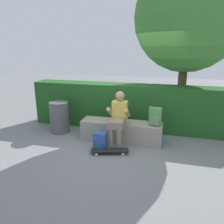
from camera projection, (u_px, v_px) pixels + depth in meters
ground_plane at (117, 147)px, 5.04m from camera, size 24.00×24.00×0.00m
bench_main at (121, 131)px, 5.33m from camera, size 1.93×0.49×0.47m
person_skater at (118, 117)px, 5.01m from camera, size 0.49×0.62×1.22m
skateboard_near_person at (110, 150)px, 4.69m from camera, size 0.82×0.40×0.09m
backpack_on_bench at (155, 117)px, 5.00m from camera, size 0.28×0.23×0.40m
backpack_on_ground at (100, 142)px, 4.83m from camera, size 0.28×0.23×0.40m
hedge_row at (132, 107)px, 6.03m from camera, size 5.59×0.59×1.22m
tree_behind_bench at (188, 18)px, 5.45m from camera, size 2.67×2.67×4.21m
trash_bin at (60, 117)px, 5.81m from camera, size 0.49×0.49×0.82m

